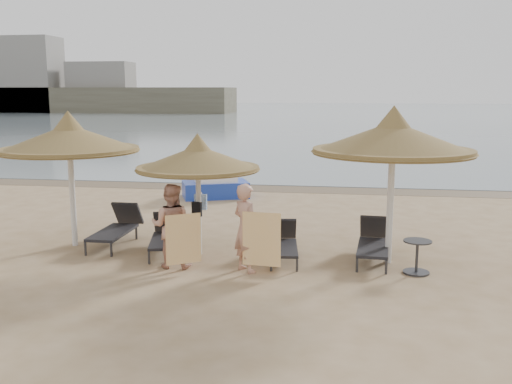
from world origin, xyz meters
TOP-DOWN VIEW (x-y plane):
  - ground at (0.00, 0.00)m, footprint 160.00×160.00m
  - sea at (0.00, 80.00)m, footprint 200.00×140.00m
  - wet_sand_strip at (0.00, 9.40)m, footprint 200.00×1.60m
  - far_shore at (-25.10, 77.82)m, footprint 150.00×54.80m
  - palapa_left at (-3.41, 0.92)m, footprint 3.16×3.16m
  - palapa_center at (-0.35, 0.66)m, footprint 2.70×2.70m
  - palapa_right at (3.74, 0.66)m, footprint 3.31×3.31m
  - lounger_far_left at (-2.48, 1.24)m, footprint 0.68×2.00m
  - lounger_near_left at (-1.16, 0.78)m, footprint 1.01×1.90m
  - lounger_near_right at (1.52, 0.65)m, footprint 0.77×1.78m
  - lounger_far_right at (3.44, 0.88)m, footprint 0.77×1.93m
  - side_table at (4.24, 0.00)m, footprint 0.55×0.55m
  - person_left at (-0.67, -0.33)m, footprint 0.94×0.62m
  - person_right at (0.88, -0.38)m, footprint 1.13×1.08m
  - towel_left at (-0.32, -0.68)m, footprint 0.62×0.40m
  - towel_right at (1.23, -0.63)m, footprint 0.76×0.10m
  - bag_patterned at (-0.35, 0.84)m, footprint 0.28×0.10m
  - bag_dark at (-0.35, 0.50)m, footprint 0.23×0.12m
  - pedal_boat at (-1.55, 7.39)m, footprint 2.46×1.97m
  - buoy_left at (-5.73, 22.54)m, footprint 0.32×0.32m

SIDE VIEW (x-z plane):
  - ground at x=0.00m, z-range 0.00..0.00m
  - wet_sand_strip at x=0.00m, z-range 0.00..0.01m
  - sea at x=0.00m, z-range 0.00..0.03m
  - buoy_left at x=-5.73m, z-range 0.00..0.32m
  - side_table at x=4.24m, z-range -0.02..0.65m
  - lounger_near_right at x=1.52m, z-range -0.04..0.73m
  - lounger_near_left at x=-1.16m, z-range -0.04..0.77m
  - pedal_boat at x=-1.55m, z-range -0.13..0.87m
  - lounger_far_right at x=3.44m, z-range -0.04..0.80m
  - lounger_far_left at x=-2.48m, z-range -0.05..0.85m
  - towel_left at x=-0.32m, z-range 0.19..1.20m
  - towel_right at x=1.23m, z-range 0.20..1.27m
  - person_left at x=-0.67m, z-range 0.00..2.01m
  - person_right at x=0.88m, z-range 0.00..2.07m
  - bag_dark at x=-0.35m, z-range 0.90..1.21m
  - bag_patterned at x=-0.35m, z-range 0.97..1.31m
  - palapa_center at x=-0.35m, z-range 0.79..3.47m
  - palapa_left at x=-3.41m, z-range 0.93..4.06m
  - palapa_right at x=3.74m, z-range 0.97..4.25m
  - far_shore at x=-25.10m, z-range -3.09..8.91m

